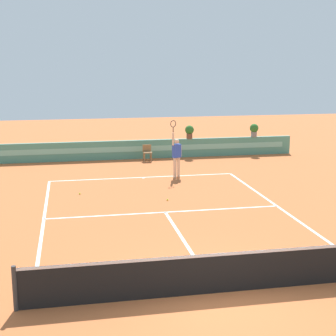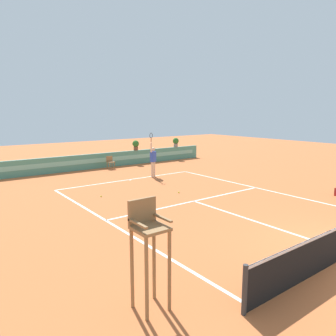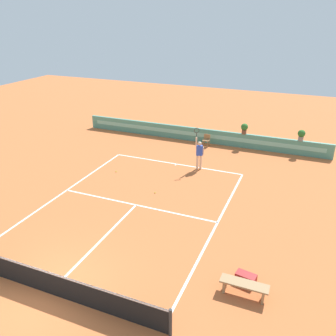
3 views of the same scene
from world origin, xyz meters
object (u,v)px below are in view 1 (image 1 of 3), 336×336
object	(u,v)px
tennis_ball_mid_court	(167,200)
potted_plant_right	(189,131)
tennis_player	(177,154)
tennis_ball_near_baseline	(80,194)
ball_kid_chair	(147,152)
potted_plant_far_right	(254,129)

from	to	relation	value
tennis_ball_mid_court	potted_plant_right	distance (m)	9.09
tennis_player	tennis_ball_near_baseline	size ratio (longest dim) A/B	38.01
ball_kid_chair	tennis_player	size ratio (longest dim) A/B	0.33
tennis_ball_near_baseline	potted_plant_far_right	world-z (taller)	potted_plant_far_right
tennis_player	tennis_ball_mid_court	size ratio (longest dim) A/B	38.01
potted_plant_right	tennis_player	bearing A→B (deg)	-109.87
tennis_ball_near_baseline	potted_plant_far_right	xyz separation A→B (m)	(9.75, 6.98, 1.38)
tennis_ball_near_baseline	ball_kid_chair	bearing A→B (deg)	59.77
tennis_ball_mid_court	potted_plant_far_right	xyz separation A→B (m)	(6.53, 8.52, 1.38)
ball_kid_chair	potted_plant_right	xyz separation A→B (m)	(2.43, 0.73, 0.93)
tennis_player	ball_kid_chair	bearing A→B (deg)	100.37
tennis_ball_mid_court	potted_plant_far_right	distance (m)	10.82
ball_kid_chair	tennis_player	distance (m)	4.08
ball_kid_chair	potted_plant_far_right	distance (m)	6.22
tennis_player	tennis_ball_mid_court	distance (m)	4.11
potted_plant_far_right	tennis_ball_near_baseline	bearing A→B (deg)	-144.39
ball_kid_chair	tennis_ball_mid_court	world-z (taller)	ball_kid_chair
tennis_ball_mid_court	ball_kid_chair	bearing A→B (deg)	86.88
potted_plant_right	potted_plant_far_right	distance (m)	3.68
ball_kid_chair	potted_plant_right	size ratio (longest dim) A/B	1.17
ball_kid_chair	potted_plant_right	bearing A→B (deg)	16.78
tennis_ball_near_baseline	potted_plant_far_right	distance (m)	12.07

